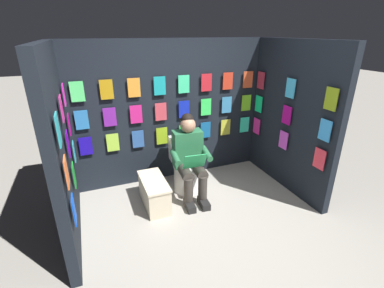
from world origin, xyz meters
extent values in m
plane|color=#9E998E|center=(0.00, 0.00, 0.00)|extent=(30.00, 30.00, 0.00)
cube|color=black|center=(0.00, -1.77, 1.06)|extent=(3.02, 0.10, 2.12)
cube|color=#1B0B9C|center=(1.27, -1.68, 0.73)|extent=(0.17, 0.01, 0.26)
cube|color=#A6D83F|center=(0.91, -1.68, 0.73)|extent=(0.17, 0.01, 0.26)
cube|color=#2C569B|center=(0.55, -1.68, 0.73)|extent=(0.17, 0.01, 0.26)
cube|color=#8BAF1B|center=(0.18, -1.68, 0.73)|extent=(0.17, 0.01, 0.26)
cube|color=green|center=(-0.18, -1.68, 0.73)|extent=(0.17, 0.01, 0.26)
cube|color=#145892|center=(-0.55, -1.68, 0.73)|extent=(0.17, 0.01, 0.26)
cube|color=gold|center=(-0.91, -1.68, 0.73)|extent=(0.17, 0.01, 0.26)
cube|color=#30E8B3|center=(-1.27, -1.68, 0.73)|extent=(0.17, 0.01, 0.26)
cube|color=#2874B5|center=(1.27, -1.68, 1.11)|extent=(0.17, 0.01, 0.26)
cube|color=#751F96|center=(0.91, -1.68, 1.11)|extent=(0.17, 0.01, 0.26)
cube|color=#CB1D76|center=(0.55, -1.68, 1.11)|extent=(0.17, 0.01, 0.26)
cube|color=#CC404E|center=(0.18, -1.68, 1.11)|extent=(0.17, 0.01, 0.26)
cube|color=#1224B5|center=(-0.18, -1.68, 1.11)|extent=(0.17, 0.01, 0.26)
cube|color=#35E558|center=(-0.55, -1.68, 1.11)|extent=(0.17, 0.01, 0.26)
cube|color=teal|center=(-0.91, -1.68, 1.11)|extent=(0.17, 0.01, 0.26)
cube|color=#7BC525|center=(-1.27, -1.68, 1.11)|extent=(0.17, 0.01, 0.26)
cube|color=#4FE86E|center=(1.27, -1.68, 1.49)|extent=(0.17, 0.01, 0.26)
cube|color=#B68413|center=(0.91, -1.68, 1.49)|extent=(0.17, 0.01, 0.26)
cube|color=orange|center=(0.55, -1.68, 1.49)|extent=(0.17, 0.01, 0.26)
cube|color=teal|center=(0.18, -1.68, 1.49)|extent=(0.17, 0.01, 0.26)
cube|color=#3AD790|center=(-0.18, -1.68, 1.49)|extent=(0.17, 0.01, 0.26)
cube|color=red|center=(-0.55, -1.68, 1.49)|extent=(0.17, 0.01, 0.26)
cube|color=red|center=(-0.91, -1.68, 1.49)|extent=(0.17, 0.01, 0.26)
cube|color=#C84F2B|center=(-1.27, -1.68, 1.49)|extent=(0.17, 0.01, 0.26)
cube|color=black|center=(-1.51, -0.86, 1.06)|extent=(0.10, 1.72, 2.12)
cube|color=#F12993|center=(-1.42, -1.55, 0.73)|extent=(0.01, 0.17, 0.26)
cube|color=#D047CF|center=(-1.42, -0.86, 0.73)|extent=(0.01, 0.17, 0.26)
cube|color=#EB3447|center=(-1.42, -0.17, 0.73)|extent=(0.01, 0.17, 0.26)
cube|color=#11E185|center=(-1.42, -1.55, 1.11)|extent=(0.01, 0.17, 0.26)
cube|color=#A10B77|center=(-1.42, -0.86, 1.11)|extent=(0.01, 0.17, 0.26)
cube|color=#3799E7|center=(-1.42, -0.17, 1.11)|extent=(0.01, 0.17, 0.26)
cube|color=#9C273C|center=(-1.42, -1.55, 1.49)|extent=(0.01, 0.17, 0.26)
cube|color=#3CB1E5|center=(-1.42, -0.86, 1.49)|extent=(0.01, 0.17, 0.26)
cube|color=olive|center=(-1.42, -0.17, 1.49)|extent=(0.01, 0.17, 0.26)
cube|color=black|center=(1.51, -0.86, 1.06)|extent=(0.10, 1.72, 2.12)
cube|color=blue|center=(1.42, -0.17, 0.73)|extent=(0.01, 0.17, 0.26)
cube|color=#1B932B|center=(1.42, -0.86, 0.73)|extent=(0.01, 0.17, 0.26)
cube|color=teal|center=(1.42, -1.55, 0.73)|extent=(0.01, 0.17, 0.26)
cube|color=orange|center=(1.42, -0.17, 1.11)|extent=(0.01, 0.17, 0.26)
cube|color=#59099F|center=(1.42, -0.86, 1.11)|extent=(0.01, 0.17, 0.26)
cube|color=#AC0C7D|center=(1.42, -1.55, 1.11)|extent=(0.01, 0.17, 0.26)
cube|color=teal|center=(1.42, -0.17, 1.49)|extent=(0.01, 0.17, 0.26)
cube|color=#C8268A|center=(1.42, -0.86, 1.49)|extent=(0.01, 0.17, 0.26)
cube|color=#EF25C2|center=(1.42, -1.55, 1.49)|extent=(0.01, 0.17, 0.26)
cylinder|color=white|center=(-0.05, -1.22, 0.20)|extent=(0.38, 0.38, 0.40)
cylinder|color=white|center=(-0.05, -1.22, 0.41)|extent=(0.41, 0.41, 0.02)
cube|color=white|center=(-0.07, -1.48, 0.58)|extent=(0.39, 0.21, 0.36)
cylinder|color=white|center=(-0.06, -1.39, 0.58)|extent=(0.39, 0.10, 0.39)
cube|color=#286B42|center=(-0.05, -1.19, 0.68)|extent=(0.42, 0.25, 0.52)
sphere|color=tan|center=(-0.04, -1.16, 1.04)|extent=(0.21, 0.21, 0.21)
sphere|color=black|center=(-0.05, -1.19, 1.11)|extent=(0.17, 0.17, 0.17)
cylinder|color=#38332D|center=(-0.13, -0.98, 0.44)|extent=(0.18, 0.41, 0.15)
cylinder|color=#38332D|center=(0.07, -1.00, 0.44)|extent=(0.18, 0.41, 0.15)
cylinder|color=#38332D|center=(-0.12, -0.80, 0.21)|extent=(0.12, 0.12, 0.42)
cylinder|color=#38332D|center=(0.08, -0.82, 0.21)|extent=(0.12, 0.12, 0.42)
cube|color=black|center=(-0.11, -0.74, 0.04)|extent=(0.13, 0.27, 0.09)
cube|color=black|center=(0.09, -0.76, 0.04)|extent=(0.13, 0.27, 0.09)
cylinder|color=#286B42|center=(-0.25, -0.99, 0.66)|extent=(0.11, 0.32, 0.13)
cylinder|color=#286B42|center=(0.19, -1.02, 0.66)|extent=(0.11, 0.32, 0.13)
cube|color=#2BBC67|center=(-0.02, -0.85, 0.64)|extent=(0.31, 0.15, 0.23)
cube|color=beige|center=(0.50, -1.02, 0.18)|extent=(0.29, 0.66, 0.35)
cube|color=beige|center=(0.50, -1.02, 0.37)|extent=(0.31, 0.69, 0.03)
camera|label=1|loc=(1.19, 2.11, 2.21)|focal=25.67mm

